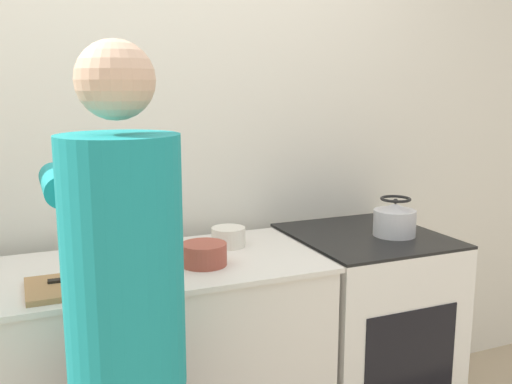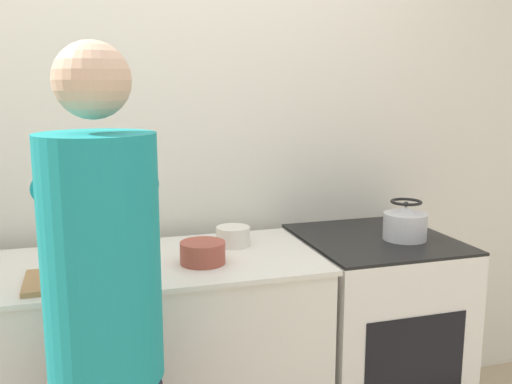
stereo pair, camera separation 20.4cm
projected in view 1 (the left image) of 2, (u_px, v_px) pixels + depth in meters
The scene contains 8 objects.
wall_back at pixel (134, 141), 2.35m from camera, with size 8.00×0.05×2.60m.
oven at pixel (363, 334), 2.49m from camera, with size 0.60×0.65×0.90m.
person at pixel (126, 336), 1.46m from camera, with size 0.34×0.58×1.63m.
cutting_board at pixel (90, 283), 1.81m from camera, with size 0.39×0.23×0.02m.
knife at pixel (82, 278), 1.82m from camera, with size 0.22×0.04×0.01m.
kettle at pixel (395, 220), 2.38m from camera, with size 0.18×0.18×0.16m.
bowl_prep at pixel (228, 237), 2.25m from camera, with size 0.13×0.13×0.08m.
bowl_mixing at pixel (204, 254), 2.01m from camera, with size 0.16×0.16×0.08m.
Camera 1 is at (-0.45, -1.64, 1.53)m, focal length 40.00 mm.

